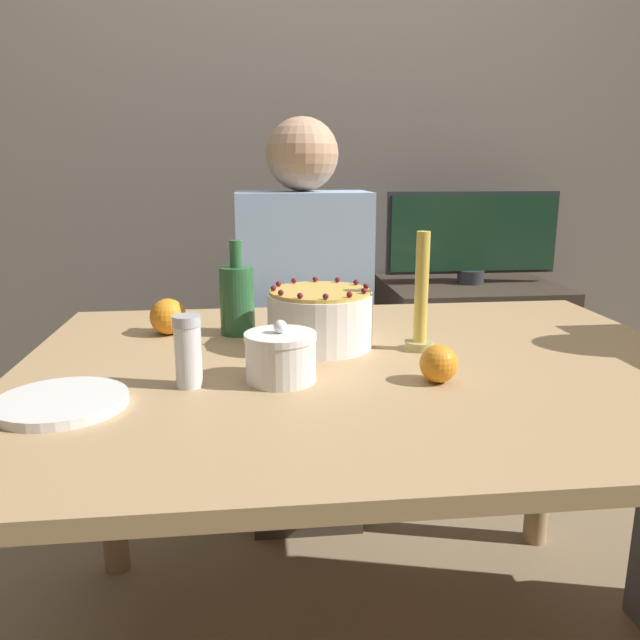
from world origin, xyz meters
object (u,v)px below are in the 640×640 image
object	(u,v)px
tv_monitor	(473,235)
bottle	(237,299)
sugar_shaker	(188,351)
sugar_bowl	(281,357)
person_man_blue_shirt	(304,351)
cake	(320,318)
candle	(421,303)

from	to	relation	value
tv_monitor	bottle	bearing A→B (deg)	-135.57
sugar_shaker	bottle	xyz separation A→B (m)	(0.08, 0.35, 0.02)
sugar_bowl	tv_monitor	size ratio (longest dim) A/B	0.20
person_man_blue_shirt	tv_monitor	bearing A→B (deg)	-150.76
cake	candle	world-z (taller)	candle
bottle	person_man_blue_shirt	xyz separation A→B (m)	(0.19, 0.47, -0.27)
cake	bottle	bearing A→B (deg)	145.02
person_man_blue_shirt	candle	bearing A→B (deg)	106.60
cake	tv_monitor	xyz separation A→B (m)	(0.69, 0.97, 0.07)
cake	candle	bearing A→B (deg)	-13.46
bottle	sugar_bowl	bearing A→B (deg)	-76.47
cake	bottle	world-z (taller)	bottle
sugar_shaker	bottle	world-z (taller)	bottle
candle	bottle	size ratio (longest dim) A/B	1.15
candle	person_man_blue_shirt	world-z (taller)	person_man_blue_shirt
candle	cake	bearing A→B (deg)	166.54
cake	person_man_blue_shirt	world-z (taller)	person_man_blue_shirt
tv_monitor	sugar_bowl	bearing A→B (deg)	-123.31
cake	tv_monitor	size ratio (longest dim) A/B	0.34
sugar_shaker	sugar_bowl	bearing A→B (deg)	4.02
candle	tv_monitor	bearing A→B (deg)	64.88
person_man_blue_shirt	tv_monitor	world-z (taller)	person_man_blue_shirt
cake	sugar_bowl	xyz separation A→B (m)	(-0.10, -0.22, -0.02)
sugar_bowl	tv_monitor	bearing A→B (deg)	56.69
person_man_blue_shirt	tv_monitor	xyz separation A→B (m)	(0.67, 0.38, 0.32)
sugar_shaker	candle	bearing A→B (deg)	21.10
sugar_shaker	candle	world-z (taller)	candle
sugar_bowl	person_man_blue_shirt	distance (m)	0.85
sugar_bowl	tv_monitor	distance (m)	1.43
tv_monitor	cake	bearing A→B (deg)	-125.22
person_man_blue_shirt	tv_monitor	size ratio (longest dim) A/B	1.93
sugar_bowl	sugar_shaker	world-z (taller)	sugar_shaker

